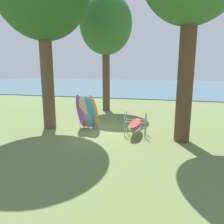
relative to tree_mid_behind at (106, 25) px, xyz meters
The scene contains 5 objects.
ground_plane 9.40m from the tree_mid_behind, 79.30° to the right, with size 80.00×80.00×0.00m, color olive.
lake_water 25.69m from the tree_mid_behind, 87.25° to the left, with size 80.00×36.00×0.10m, color #477084.
tree_mid_behind is the anchor object (origin of this frame).
leaning_board_pile 8.42m from the tree_mid_behind, 85.35° to the right, with size 1.41×0.87×2.13m.
board_storage_rack 9.66m from the tree_mid_behind, 62.29° to the right, with size 1.15×2.13×1.25m.
Camera 1 is at (3.69, -11.54, 3.68)m, focal length 34.96 mm.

